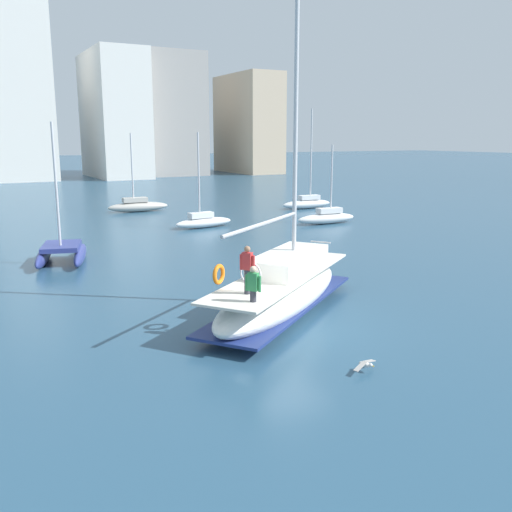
# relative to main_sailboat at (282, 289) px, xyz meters

# --- Properties ---
(ground_plane) EXTENTS (400.00, 400.00, 0.00)m
(ground_plane) POSITION_rel_main_sailboat_xyz_m (-0.81, -1.85, -0.92)
(ground_plane) COLOR #284C66
(main_sailboat) EXTENTS (9.13, 7.66, 14.08)m
(main_sailboat) POSITION_rel_main_sailboat_xyz_m (0.00, 0.00, 0.00)
(main_sailboat) COLOR white
(main_sailboat) RESTS_ON ground
(moored_sloop_near) EXTENTS (5.35, 1.48, 6.78)m
(moored_sloop_near) POSITION_rel_main_sailboat_xyz_m (3.72, 30.98, -0.37)
(moored_sloop_near) COLOR #B7B2A8
(moored_sloop_near) RESTS_ON ground
(moored_sloop_far) EXTENTS (3.55, 5.28, 7.17)m
(moored_sloop_far) POSITION_rel_main_sailboat_xyz_m (-5.76, 12.70, -0.35)
(moored_sloop_far) COLOR navy
(moored_sloop_far) RESTS_ON ground
(moored_cutter_left) EXTENTS (4.60, 1.56, 6.77)m
(moored_cutter_left) POSITION_rel_main_sailboat_xyz_m (5.31, 20.02, -0.41)
(moored_cutter_left) COLOR white
(moored_cutter_left) RESTS_ON ground
(moored_cutter_right) EXTENTS (4.94, 1.35, 5.88)m
(moored_cutter_right) POSITION_rel_main_sailboat_xyz_m (14.30, 17.38, -0.41)
(moored_cutter_right) COLOR white
(moored_cutter_right) RESTS_ON ground
(moored_ketch_distant) EXTENTS (5.04, 1.19, 8.93)m
(moored_ketch_distant) POSITION_rel_main_sailboat_xyz_m (18.10, 25.87, -0.34)
(moored_ketch_distant) COLOR silver
(moored_ketch_distant) RESTS_ON ground
(seagull) EXTENTS (0.99, 0.52, 0.17)m
(seagull) POSITION_rel_main_sailboat_xyz_m (-0.73, -5.76, -0.71)
(seagull) COLOR silver
(seagull) RESTS_ON ground
(waterfront_buildings) EXTENTS (84.40, 18.17, 26.48)m
(waterfront_buildings) POSITION_rel_main_sailboat_xyz_m (0.07, 77.18, 9.65)
(waterfront_buildings) COLOR silver
(waterfront_buildings) RESTS_ON ground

